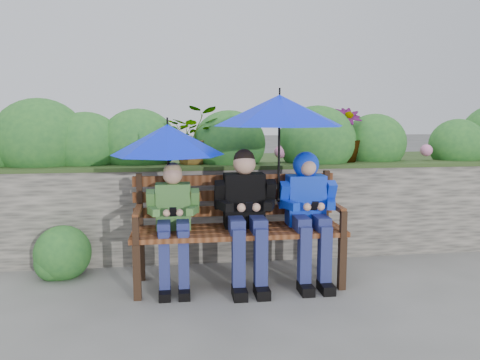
{
  "coord_description": "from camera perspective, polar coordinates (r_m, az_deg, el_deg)",
  "views": [
    {
      "loc": [
        -0.59,
        -4.23,
        1.57
      ],
      "look_at": [
        0.0,
        0.1,
        0.95
      ],
      "focal_mm": 35.0,
      "sensor_mm": 36.0,
      "label": 1
    }
  ],
  "objects": [
    {
      "name": "boy_middle",
      "position": [
        4.25,
        0.7,
        -3.71
      ],
      "size": [
        0.55,
        0.64,
        1.25
      ],
      "color": "black",
      "rests_on": "ground"
    },
    {
      "name": "boy_left",
      "position": [
        4.23,
        -8.13,
        -4.53
      ],
      "size": [
        0.47,
        0.54,
        1.14
      ],
      "color": "#458033",
      "rests_on": "ground"
    },
    {
      "name": "garden_backdrop",
      "position": [
        5.92,
        -2.67,
        -1.02
      ],
      "size": [
        8.0,
        2.87,
        1.78
      ],
      "color": "#4C4A43",
      "rests_on": "ground"
    },
    {
      "name": "umbrella_left",
      "position": [
        4.2,
        -8.81,
        4.88
      ],
      "size": [
        1.01,
        1.01,
        0.8
      ],
      "color": "#001AEB",
      "rests_on": "ground"
    },
    {
      "name": "umbrella_right",
      "position": [
        4.27,
        4.83,
        8.45
      ],
      "size": [
        1.19,
        1.19,
        1.04
      ],
      "color": "#001AEB",
      "rests_on": "ground"
    },
    {
      "name": "boy_right",
      "position": [
        4.38,
        8.31,
        -3.02
      ],
      "size": [
        0.53,
        0.64,
        1.22
      ],
      "color": "#1147B4",
      "rests_on": "ground"
    },
    {
      "name": "ground",
      "position": [
        4.55,
        0.17,
        -12.1
      ],
      "size": [
        60.0,
        60.0,
        0.0
      ],
      "primitive_type": "plane",
      "color": "#5A5955",
      "rests_on": "ground"
    },
    {
      "name": "park_bench",
      "position": [
        4.36,
        -0.29,
        -5.05
      ],
      "size": [
        1.93,
        0.57,
        1.02
      ],
      "color": "black",
      "rests_on": "ground"
    }
  ]
}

